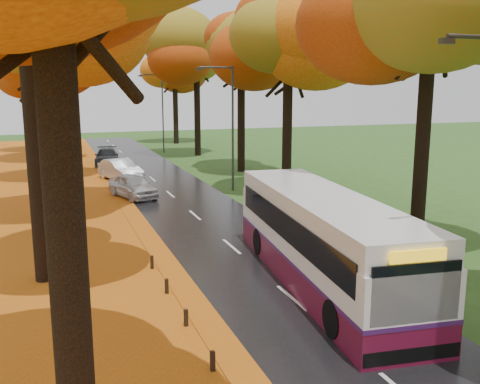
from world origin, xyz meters
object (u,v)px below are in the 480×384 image
bus (322,237)px  car_white (133,186)px  streetlamp_mid (229,119)px  car_dark (107,157)px  car_silver (120,170)px  streetlamp_far (160,107)px

bus → car_white: 17.32m
streetlamp_mid → car_dark: size_ratio=1.65×
streetlamp_mid → car_silver: streetlamp_mid is taller
streetlamp_mid → bus: (-2.40, -17.07, -3.05)m
streetlamp_far → car_white: streetlamp_far is taller
streetlamp_far → car_dark: size_ratio=1.65×
car_dark → streetlamp_far: bearing=56.4°
bus → car_white: size_ratio=2.83×
car_dark → streetlamp_mid: bearing=-59.7°
streetlamp_mid → car_dark: 16.46m
car_silver → car_dark: car_silver is taller
car_white → car_dark: (0.00, 14.90, -0.02)m
car_white → car_dark: 14.90m
streetlamp_mid → streetlamp_far: same height
streetlamp_far → car_silver: size_ratio=1.72×
car_white → car_silver: (0.08, 6.39, 0.04)m
streetlamp_far → bus: (-2.40, -39.07, -3.05)m
streetlamp_mid → car_silver: size_ratio=1.72×
streetlamp_far → car_silver: (-6.22, -15.82, -3.91)m
streetlamp_far → car_silver: streetlamp_far is taller
car_white → bus: bearing=-94.3°
streetlamp_far → bus: streetlamp_far is taller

